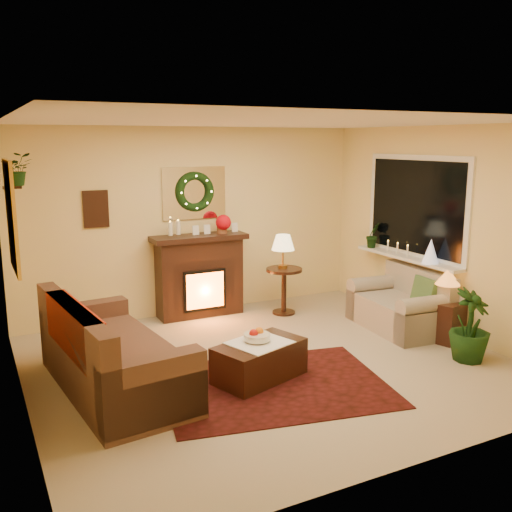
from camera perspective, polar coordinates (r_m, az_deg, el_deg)
name	(u,v)px	position (r m, az deg, el deg)	size (l,w,h in m)	color
floor	(270,364)	(6.39, 1.45, -10.73)	(5.00, 5.00, 0.00)	beige
ceiling	(272,122)	(5.91, 1.58, 13.28)	(5.00, 5.00, 0.00)	white
wall_back	(194,222)	(8.04, -6.18, 3.45)	(5.00, 5.00, 0.00)	#EFD88C
wall_front	(422,300)	(4.23, 16.27, -4.25)	(5.00, 5.00, 0.00)	#EFD88C
wall_left	(16,272)	(5.32, -22.88, -1.52)	(4.50, 4.50, 0.00)	#EFD88C
wall_right	(446,231)	(7.52, 18.51, 2.37)	(4.50, 4.50, 0.00)	#EFD88C
area_rug	(275,385)	(5.85, 1.93, -12.81)	(2.20, 1.65, 0.01)	#6A070A
sofa	(114,347)	(5.80, -13.97, -8.86)	(0.93, 2.12, 0.91)	#4D2C1D
red_throw	(104,341)	(5.92, -14.98, -8.24)	(0.81, 1.32, 0.02)	#B04025
fireplace	(199,277)	(7.98, -5.68, -2.09)	(1.17, 0.37, 1.07)	black
poinsettia	(223,222)	(7.92, -3.28, 3.37)	(0.21, 0.21, 0.21)	red
mantel_candle_a	(170,229)	(7.67, -8.57, 2.70)	(0.06, 0.06, 0.18)	white
mantel_candle_b	(178,228)	(7.76, -7.79, 2.82)	(0.06, 0.06, 0.19)	white
mantel_mirror	(194,193)	(7.97, -6.19, 6.28)	(0.92, 0.02, 0.72)	white
wreath	(195,192)	(7.94, -6.09, 6.40)	(0.55, 0.55, 0.11)	#194719
wall_art	(96,209)	(7.62, -15.72, 4.54)	(0.32, 0.03, 0.48)	#381E11
gold_mirror	(11,216)	(5.54, -23.28, 3.67)	(0.03, 0.84, 1.00)	gold
hanging_plant	(18,185)	(6.28, -22.66, 6.55)	(0.33, 0.28, 0.36)	#194719
loveseat	(399,297)	(7.63, 14.10, -4.03)	(0.77, 1.34, 0.77)	gray
window_frame	(416,207)	(7.87, 15.70, 4.75)	(0.03, 1.86, 1.36)	white
window_glass	(415,207)	(7.86, 15.62, 4.75)	(0.02, 1.70, 1.22)	black
window_sill	(407,258)	(7.90, 14.88, -0.17)	(0.22, 1.86, 0.04)	white
mini_tree	(431,251)	(7.52, 17.07, 0.44)	(0.21, 0.21, 0.32)	white
sill_plant	(373,234)	(8.40, 11.62, 2.14)	(0.26, 0.21, 0.47)	#206229
side_table_round	(284,291)	(8.07, 2.81, -3.54)	(0.51, 0.51, 0.66)	#49301F
lamp_cream	(283,253)	(7.94, 2.71, 0.33)	(0.32, 0.32, 0.49)	#E5CE8A
end_table_square	(444,319)	(7.38, 18.31, -6.01)	(0.40, 0.40, 0.49)	black
lamp_tiffany	(448,281)	(7.27, 18.63, -2.40)	(0.30, 0.30, 0.44)	gold
coffee_table	(259,360)	(5.93, 0.34, -10.35)	(0.93, 0.51, 0.39)	#321811
fruit_bowl	(257,337)	(5.87, 0.11, -8.07)	(0.27, 0.27, 0.06)	silver
floor_palm	(471,322)	(6.76, 20.66, -6.17)	(1.36, 1.36, 2.43)	#1A5D25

